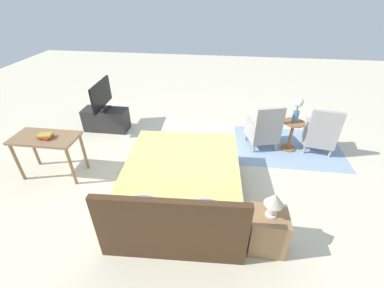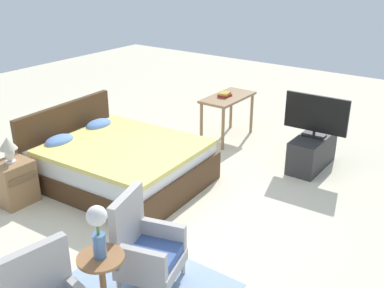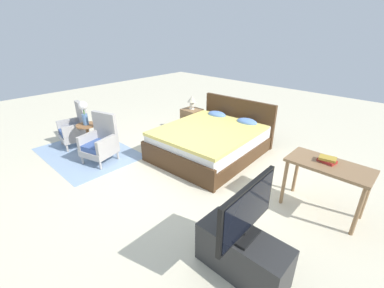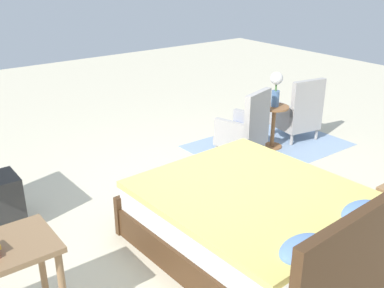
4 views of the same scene
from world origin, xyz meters
TOP-DOWN VIEW (x-y plane):
  - ground_plane at (0.00, 0.00)m, footprint 16.00×16.00m
  - floor_rug at (-1.87, -0.75)m, footprint 2.10×1.50m
  - bed at (0.02, 0.99)m, footprint 1.84×2.22m
  - armchair_by_window_left at (-2.40, -0.70)m, footprint 0.62×0.62m
  - armchair_by_window_right at (-1.34, -0.70)m, footprint 0.67×0.67m
  - side_table at (-1.87, -0.68)m, footprint 0.40×0.40m
  - flower_vase at (-1.87, -0.68)m, footprint 0.17×0.17m
  - nightstand at (-1.16, 1.65)m, footprint 0.44×0.41m
  - table_lamp at (-1.16, 1.65)m, footprint 0.22×0.22m
  - tv_stand at (2.04, -0.98)m, footprint 0.96×0.40m
  - tv_flatscreen at (2.04, -0.98)m, footprint 0.21×0.92m
  - vanity_desk at (2.29, 0.64)m, footprint 1.04×0.52m
  - book_stack at (2.24, 0.68)m, footprint 0.23×0.18m

SIDE VIEW (x-z plane):
  - ground_plane at x=0.00m, z-range 0.00..0.00m
  - floor_rug at x=-1.87m, z-range 0.00..0.01m
  - tv_stand at x=2.04m, z-range 0.00..0.49m
  - nightstand at x=-1.16m, z-range 0.00..0.56m
  - bed at x=0.02m, z-range -0.18..0.78m
  - side_table at x=-1.87m, z-range 0.08..0.68m
  - armchair_by_window_left at x=-2.40m, z-range -0.08..0.84m
  - armchair_by_window_right at x=-1.34m, z-range -0.08..0.84m
  - vanity_desk at x=2.29m, z-range 0.26..1.01m
  - table_lamp at x=-1.16m, z-range 0.61..0.94m
  - book_stack at x=2.24m, z-range 0.75..0.82m
  - tv_flatscreen at x=2.04m, z-range 0.50..1.12m
  - flower_vase at x=-1.87m, z-range 0.66..1.14m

